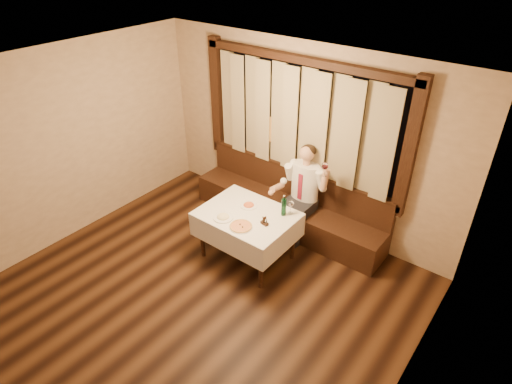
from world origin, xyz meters
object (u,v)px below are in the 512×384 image
Objects in this scene: banquette at (288,207)px; cruet_caddy at (264,222)px; seated_man at (303,186)px; pasta_red at (249,204)px; pasta_cream at (223,216)px; dining_table at (247,220)px; green_bottle at (284,207)px; pizza at (241,226)px.

cruet_caddy is (0.33, -1.08, 0.49)m from banquette.
pasta_red is at bearing -116.49° from seated_man.
pasta_red is 0.44m from pasta_cream.
pasta_red is (-0.09, -0.87, 0.48)m from banquette.
pasta_red is at bearing 121.00° from dining_table.
banquette is 27.66× the size of cruet_caddy.
seated_man reaches higher than pasta_cream.
banquette is at bearing 118.63° from green_bottle.
dining_table is at bearing 114.15° from pizza.
banquette is 1.08m from dining_table.
dining_table is 4.70× the size of pasta_cream.
cruet_caddy is at bearing -87.47° from seated_man.
banquette is 2.19× the size of seated_man.
banquette is 2.52× the size of dining_table.
green_bottle is (0.28, 0.57, 0.12)m from pizza.
banquette is at bearing 90.00° from dining_table.
pizza is at bearing -84.35° from banquette.
pasta_red reaches higher than pizza.
seated_man is (-0.04, 0.99, 0.05)m from cruet_caddy.
banquette is at bearing 81.83° from pasta_cream.
banquette is 1.03m from green_bottle.
banquette is at bearing 118.76° from cruet_caddy.
banquette is 1.40m from pasta_cream.
pasta_red is 0.89× the size of pasta_cream.
banquette reaches higher than cruet_caddy.
pasta_cream is (-0.32, 0.01, 0.02)m from pizza.
seated_man is at bearing 104.02° from cruet_caddy.
cruet_caddy is at bearing 49.02° from pizza.
pizza is 0.32m from pasta_cream.
seated_man is (0.16, 1.22, 0.07)m from pizza.
banquette is 1.40m from pizza.
pasta_cream is at bearing -111.57° from seated_man.
seated_man is (0.39, 0.77, 0.06)m from pasta_red.
pizza reaches higher than dining_table.
green_bottle is (0.41, 0.28, 0.24)m from dining_table.
banquette is at bearing 95.65° from pizza.
pasta_cream is (-0.19, -0.27, 0.14)m from dining_table.
pizza is 1.01× the size of green_bottle.
green_bottle is 0.67m from seated_man.
pizza is at bearing -119.49° from cruet_caddy.
cruet_caddy is (0.43, -0.21, 0.01)m from pasta_red.
green_bottle is at bearing 13.23° from pasta_red.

